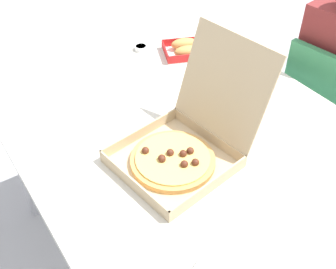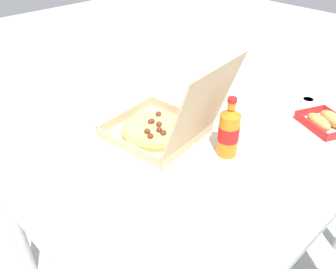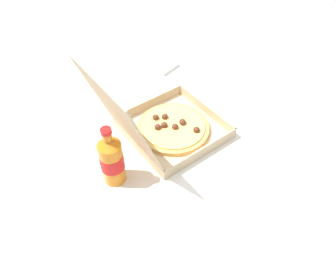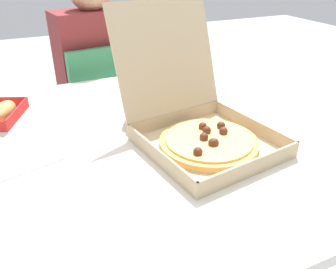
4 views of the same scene
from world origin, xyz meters
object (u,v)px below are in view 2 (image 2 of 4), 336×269
Objects in this scene: pizza_box_open at (164,126)px; dipping_sauce_cup at (308,101)px; cola_bottle at (229,131)px; napkin_pile at (42,155)px; bread_side_box at (325,122)px; paper_menu at (260,105)px.

dipping_sauce_cup is at bearing 159.78° from pizza_box_open.
cola_bottle reaches higher than napkin_pile.
pizza_box_open is 0.25m from cola_bottle.
cola_bottle is (0.42, -0.16, 0.07)m from bread_side_box.
bread_side_box is at bearing 46.00° from dipping_sauce_cup.
pizza_box_open reaches higher than paper_menu.
pizza_box_open is 4.28× the size of napkin_pile.
napkin_pile is (0.49, -0.44, -0.08)m from cola_bottle.
dipping_sauce_cup is at bearing 157.08° from napkin_pile.
bread_side_box is 4.17× the size of dipping_sauce_cup.
bread_side_box is 1.04× the size of cola_bottle.
paper_menu is 1.91× the size of napkin_pile.
paper_menu is at bearing -162.34° from cola_bottle.
pizza_box_open is 2.24× the size of paper_menu.
napkin_pile is (0.92, -0.59, -0.02)m from bread_side_box.
napkin_pile is at bearing -22.92° from dipping_sauce_cup.
paper_menu is at bearing 160.53° from napkin_pile.
paper_menu is (-0.48, 0.11, -0.05)m from pizza_box_open.
napkin_pile is at bearing -41.48° from cola_bottle.
paper_menu is 0.93m from napkin_pile.
dipping_sauce_cup is (-0.56, 0.01, -0.08)m from cola_bottle.
bread_side_box reaches higher than paper_menu.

